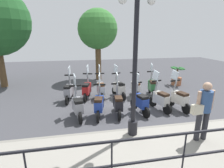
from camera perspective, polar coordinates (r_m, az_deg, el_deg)
name	(u,v)px	position (r m, az deg, el deg)	size (l,w,h in m)	color
ground_plane	(125,105)	(7.43, 4.11, -6.92)	(28.00, 28.00, 0.00)	#424247
promenade_walkway	(157,151)	(4.79, 14.35, -20.36)	(2.20, 20.00, 0.15)	gray
fence_railing	(185,148)	(3.59, 22.61, -18.77)	(0.04, 16.03, 1.07)	black
lamp_post_near	(135,73)	(4.54, 7.39, 3.52)	(0.26, 0.90, 3.99)	black
pedestrian_with_bag	(204,107)	(5.06, 27.77, -6.76)	(0.34, 0.64, 1.59)	#28282D
tree_distant	(98,30)	(11.36, -4.70, 17.23)	(2.46, 2.46, 4.43)	brown
potted_palm	(177,78)	(10.91, 20.38, 2.00)	(1.06, 0.66, 1.05)	#9E5B3D
scooter_near_0	(179,98)	(7.28, 21.02, -4.37)	(1.21, 0.52, 1.54)	black
scooter_near_1	(160,99)	(7.01, 15.47, -4.64)	(1.20, 0.54, 1.54)	black
scooter_near_2	(140,101)	(6.58, 9.14, -5.61)	(1.21, 0.51, 1.54)	black
scooter_near_3	(118,103)	(6.35, 1.94, -6.20)	(1.23, 0.44, 1.54)	black
scooter_near_4	(99,104)	(6.27, -4.24, -6.54)	(1.22, 0.49, 1.54)	black
scooter_near_5	(78,106)	(6.24, -11.18, -6.94)	(1.22, 0.47, 1.54)	black
scooter_far_0	(152,86)	(8.62, 12.94, -0.63)	(1.22, 0.48, 1.54)	black
scooter_far_1	(135,87)	(8.27, 7.67, -1.07)	(1.23, 0.44, 1.54)	black
scooter_far_2	(119,88)	(8.08, 2.22, -1.34)	(1.20, 0.54, 1.54)	black
scooter_far_3	(101,89)	(8.02, -3.71, -1.50)	(1.23, 0.44, 1.54)	black
scooter_far_4	(87,89)	(8.03, -8.22, -1.60)	(1.21, 0.52, 1.54)	black
scooter_far_5	(69,91)	(7.90, -13.89, -2.20)	(1.22, 0.48, 1.54)	black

